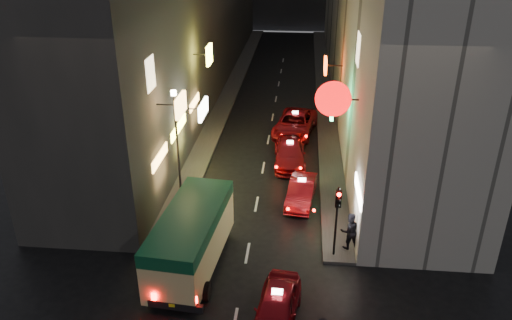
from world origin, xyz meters
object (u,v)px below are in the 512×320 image
(traffic_light, at_px, (338,208))
(lamp_post, at_px, (177,139))
(minibus, at_px, (191,233))
(taxi_near, at_px, (277,305))

(traffic_light, xyz_separation_m, lamp_post, (-8.20, 4.53, 1.04))
(minibus, height_order, taxi_near, minibus)
(minibus, bearing_deg, traffic_light, 10.76)
(lamp_post, bearing_deg, minibus, -71.78)
(taxi_near, bearing_deg, traffic_light, 60.61)
(taxi_near, relative_size, lamp_post, 0.83)
(taxi_near, xyz_separation_m, traffic_light, (2.38, 4.23, 1.90))
(minibus, bearing_deg, lamp_post, 108.22)
(lamp_post, bearing_deg, traffic_light, -28.91)
(traffic_light, distance_m, lamp_post, 9.42)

